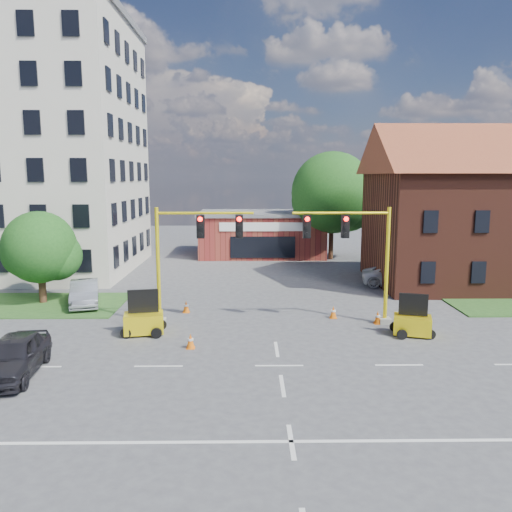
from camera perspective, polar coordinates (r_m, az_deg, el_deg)
name	(u,v)px	position (r m, az deg, el deg)	size (l,w,h in m)	color
ground	(279,366)	(21.19, 2.67, -12.41)	(120.00, 120.00, 0.00)	#444446
lane_markings	(284,397)	(18.43, 3.24, -15.80)	(60.00, 36.00, 0.01)	silver
office_block	(18,145)	(45.70, -25.55, 11.39)	(18.40, 15.40, 20.60)	beige
brick_shop	(262,233)	(49.99, 0.65, 2.63)	(12.40, 8.40, 4.30)	maroon
tree_large	(336,196)	(47.49, 9.14, 6.84)	(8.00, 7.62, 10.09)	#3C2615
tree_nw_front	(44,249)	(33.05, -23.07, 0.69)	(4.61, 4.39, 5.71)	#3C2615
signal_mast_west	(189,251)	(26.15, -7.63, 0.55)	(5.30, 0.60, 6.20)	gray
signal_mast_east	(356,251)	(26.56, 11.38, 0.58)	(5.30, 0.60, 6.20)	gray
trailer_west	(144,321)	(25.55, -12.70, -7.25)	(2.10, 1.59, 2.16)	yellow
trailer_east	(412,323)	(25.92, 17.44, -7.32)	(2.03, 1.64, 2.01)	yellow
cone_a	(191,341)	(23.23, -7.49, -9.63)	(0.40, 0.40, 0.70)	#DF600B
cone_b	(186,307)	(29.16, -7.99, -5.77)	(0.40, 0.40, 0.70)	#DF600B
cone_c	(378,318)	(27.50, 13.73, -6.85)	(0.40, 0.40, 0.70)	#DF600B
cone_d	(333,312)	(28.07, 8.83, -6.37)	(0.40, 0.40, 0.70)	#DF600B
pickup_white	(400,276)	(37.05, 16.11, -2.23)	(2.43, 5.28, 1.47)	white
sedan_dark	(14,356)	(22.08, -25.94, -10.22)	(1.90, 4.73, 1.61)	black
sedan_silver_front	(85,293)	(32.14, -19.01, -4.02)	(1.60, 4.58, 1.51)	#9A9DA1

